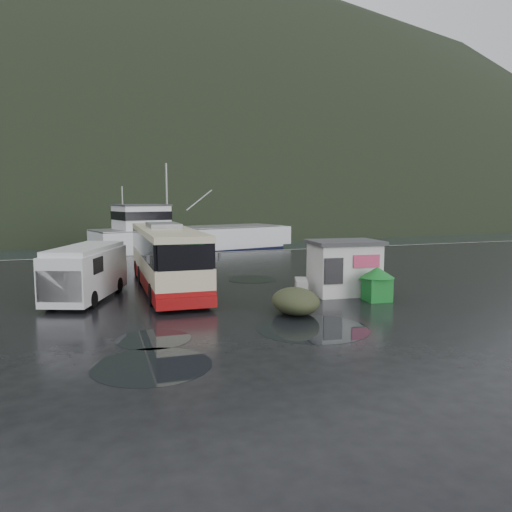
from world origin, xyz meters
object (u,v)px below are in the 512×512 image
object	(u,v)px
coach_bus	(167,289)
waste_bin_right	(377,301)
ticket_kiosk	(343,294)
jersey_barrier_b	(373,290)
dome_tent	(296,314)
jersey_barrier_a	(301,297)
white_van	(87,300)
waste_bin_left	(368,297)
fishing_trawler	(192,244)

from	to	relation	value
coach_bus	waste_bin_right	size ratio (longest dim) A/B	7.66
ticket_kiosk	jersey_barrier_b	distance (m)	2.01
dome_tent	ticket_kiosk	xyz separation A→B (m)	(3.99, 3.07, 0.00)
jersey_barrier_a	jersey_barrier_b	distance (m)	4.31
waste_bin_right	jersey_barrier_a	xyz separation A→B (m)	(-2.93, 1.95, 0.00)
white_van	coach_bus	bearing A→B (deg)	43.17
waste_bin_right	ticket_kiosk	size ratio (longest dim) A/B	0.46
waste_bin_left	dome_tent	size ratio (longest dim) A/B	0.48
waste_bin_right	ticket_kiosk	xyz separation A→B (m)	(-0.61, 1.98, 0.00)
waste_bin_right	waste_bin_left	bearing A→B (deg)	82.85
dome_tent	jersey_barrier_b	xyz separation A→B (m)	(5.95, 3.51, 0.00)
waste_bin_right	fishing_trawler	distance (m)	30.71
waste_bin_left	dome_tent	xyz separation A→B (m)	(-4.72, -2.02, 0.00)
white_van	ticket_kiosk	bearing A→B (deg)	8.67
waste_bin_left	jersey_barrier_b	xyz separation A→B (m)	(1.24, 1.49, 0.00)
waste_bin_left	fishing_trawler	size ratio (longest dim) A/B	0.06
waste_bin_right	fishing_trawler	size ratio (longest dim) A/B	0.07
ticket_kiosk	fishing_trawler	distance (m)	28.70
fishing_trawler	waste_bin_left	bearing A→B (deg)	-100.58
fishing_trawler	coach_bus	bearing A→B (deg)	-119.88
coach_bus	dome_tent	xyz separation A→B (m)	(4.00, -7.45, 0.00)
dome_tent	fishing_trawler	distance (m)	31.86
waste_bin_right	jersey_barrier_b	distance (m)	2.77
dome_tent	jersey_barrier_b	bearing A→B (deg)	30.54
dome_tent	ticket_kiosk	size ratio (longest dim) A/B	0.79
waste_bin_left	ticket_kiosk	bearing A→B (deg)	124.53
white_van	dome_tent	distance (m)	9.93
waste_bin_left	waste_bin_right	size ratio (longest dim) A/B	0.82
waste_bin_left	jersey_barrier_a	world-z (taller)	waste_bin_left
white_van	jersey_barrier_a	distance (m)	10.07
jersey_barrier_b	waste_bin_right	bearing A→B (deg)	-119.19
coach_bus	waste_bin_right	bearing A→B (deg)	-34.47
jersey_barrier_a	jersey_barrier_b	size ratio (longest dim) A/B	1.07
white_van	waste_bin_left	distance (m)	13.28
white_van	jersey_barrier_b	bearing A→B (deg)	12.24
coach_bus	jersey_barrier_b	distance (m)	10.70
jersey_barrier_a	fishing_trawler	xyz separation A→B (m)	(1.08, 28.70, 0.00)
white_van	jersey_barrier_a	xyz separation A→B (m)	(9.65, -2.86, 0.00)
dome_tent	coach_bus	bearing A→B (deg)	118.20
waste_bin_left	jersey_barrier_a	distance (m)	3.21
coach_bus	waste_bin_left	size ratio (longest dim) A/B	9.29
waste_bin_left	jersey_barrier_a	bearing A→B (deg)	161.41
jersey_barrier_b	jersey_barrier_a	bearing A→B (deg)	-173.78
coach_bus	jersey_barrier_b	xyz separation A→B (m)	(9.95, -3.94, 0.00)
jersey_barrier_a	coach_bus	bearing A→B (deg)	142.12
coach_bus	waste_bin_left	world-z (taller)	coach_bus
coach_bus	dome_tent	distance (m)	8.45
fishing_trawler	dome_tent	bearing A→B (deg)	-109.31
waste_bin_left	jersey_barrier_a	size ratio (longest dim) A/B	0.75
coach_bus	fishing_trawler	size ratio (longest dim) A/B	0.52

